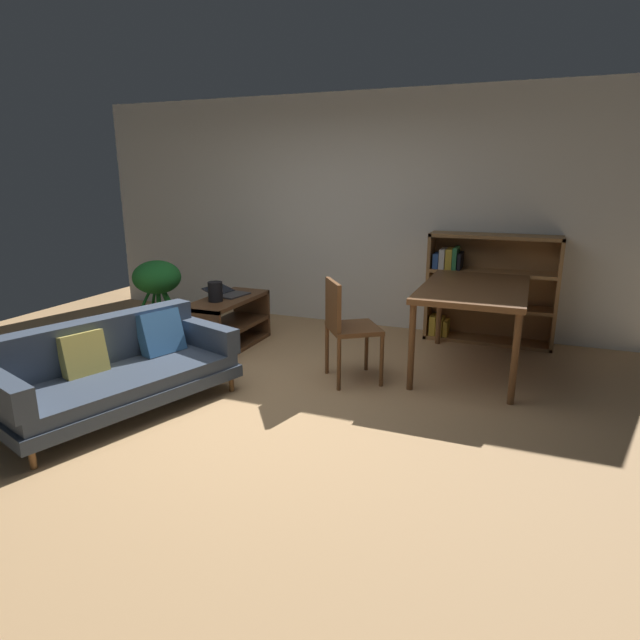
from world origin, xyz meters
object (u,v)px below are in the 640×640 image
object	(u,v)px
bookshelf	(483,288)
dining_table	(474,294)
media_console	(228,323)
open_laptop	(228,293)
fabric_couch	(115,368)
desk_speaker	(215,292)
dining_chair_near	(346,324)
potted_floor_plant	(157,285)

from	to	relation	value
bookshelf	dining_table	bearing A→B (deg)	-90.08
media_console	open_laptop	size ratio (longest dim) A/B	2.28
media_console	open_laptop	bearing A→B (deg)	118.21
open_laptop	fabric_couch	bearing A→B (deg)	-87.72
bookshelf	desk_speaker	bearing A→B (deg)	-150.04
media_console	desk_speaker	size ratio (longest dim) A/B	5.22
desk_speaker	bookshelf	xyz separation A→B (m)	(2.50, 1.44, -0.05)
open_laptop	dining_table	bearing A→B (deg)	2.66
media_console	desk_speaker	bearing A→B (deg)	-98.07
fabric_couch	desk_speaker	bearing A→B (deg)	91.00
open_laptop	dining_chair_near	bearing A→B (deg)	-20.70
dining_table	bookshelf	distance (m)	1.02
dining_table	dining_chair_near	bearing A→B (deg)	-144.70
fabric_couch	open_laptop	distance (m)	1.82
fabric_couch	media_console	world-z (taller)	fabric_couch
media_console	desk_speaker	xyz separation A→B (m)	(-0.02, -0.18, 0.38)
potted_floor_plant	dining_table	distance (m)	3.30
dining_chair_near	bookshelf	distance (m)	1.99
potted_floor_plant	dining_chair_near	size ratio (longest dim) A/B	0.98
dining_table	bookshelf	xyz separation A→B (m)	(0.00, 1.01, -0.14)
open_laptop	dining_table	world-z (taller)	dining_table
fabric_couch	media_console	bearing A→B (deg)	90.04
media_console	potted_floor_plant	size ratio (longest dim) A/B	1.18
open_laptop	dining_chair_near	distance (m)	1.66
media_console	open_laptop	world-z (taller)	open_laptop
bookshelf	fabric_couch	bearing A→B (deg)	-130.10
open_laptop	dining_table	xyz separation A→B (m)	(2.54, 0.12, 0.17)
potted_floor_plant	open_laptop	bearing A→B (deg)	16.65
desk_speaker	bookshelf	world-z (taller)	bookshelf
media_console	open_laptop	distance (m)	0.33
media_console	dining_table	distance (m)	2.53
media_console	bookshelf	distance (m)	2.80
dining_table	dining_chair_near	size ratio (longest dim) A/B	1.63
fabric_couch	potted_floor_plant	xyz separation A→B (m)	(-0.81, 1.58, 0.30)
potted_floor_plant	dining_table	size ratio (longest dim) A/B	0.60
open_laptop	potted_floor_plant	size ratio (longest dim) A/B	0.52
desk_speaker	dining_chair_near	size ratio (longest dim) A/B	0.22
fabric_couch	bookshelf	bearing A→B (deg)	49.90
desk_speaker	potted_floor_plant	size ratio (longest dim) A/B	0.23
desk_speaker	bookshelf	size ratio (longest dim) A/B	0.15
fabric_couch	open_laptop	world-z (taller)	fabric_couch
fabric_couch	desk_speaker	world-z (taller)	desk_speaker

